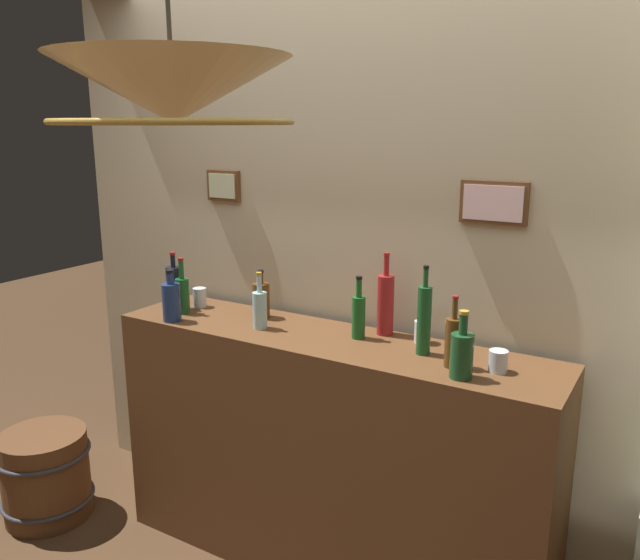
# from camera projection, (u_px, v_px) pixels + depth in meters

# --- Properties ---
(panelled_rear_partition) EXTENTS (3.21, 0.15, 2.79)m
(panelled_rear_partition) POSITION_uv_depth(u_px,v_px,m) (361.00, 227.00, 2.73)
(panelled_rear_partition) COLOR beige
(panelled_rear_partition) RESTS_ON ground
(bar_shelf_unit) EXTENTS (1.91, 0.43, 1.06)m
(bar_shelf_unit) POSITION_uv_depth(u_px,v_px,m) (326.00, 455.00, 2.71)
(bar_shelf_unit) COLOR brown
(bar_shelf_unit) RESTS_ON ground
(liquor_bottle_sherry) EXTENTS (0.08, 0.08, 0.23)m
(liquor_bottle_sherry) POSITION_uv_depth(u_px,v_px,m) (171.00, 301.00, 2.78)
(liquor_bottle_sherry) COLOR navy
(liquor_bottle_sherry) RESTS_ON bar_shelf_unit
(liquor_bottle_brandy) EXTENTS (0.05, 0.05, 0.34)m
(liquor_bottle_brandy) POSITION_uv_depth(u_px,v_px,m) (424.00, 319.00, 2.37)
(liquor_bottle_brandy) COLOR #184E24
(liquor_bottle_brandy) RESTS_ON bar_shelf_unit
(liquor_bottle_mezcal) EXTENTS (0.08, 0.08, 0.22)m
(liquor_bottle_mezcal) POSITION_uv_depth(u_px,v_px,m) (261.00, 299.00, 2.84)
(liquor_bottle_mezcal) COLOR #5A3916
(liquor_bottle_mezcal) RESTS_ON bar_shelf_unit
(liquor_bottle_amaro) EXTENTS (0.08, 0.08, 0.24)m
(liquor_bottle_amaro) POSITION_uv_depth(u_px,v_px,m) (462.00, 354.00, 2.16)
(liquor_bottle_amaro) COLOR #1A4A25
(liquor_bottle_amaro) RESTS_ON bar_shelf_unit
(liquor_bottle_port) EXTENTS (0.05, 0.05, 0.26)m
(liquor_bottle_port) POSITION_uv_depth(u_px,v_px,m) (359.00, 315.00, 2.56)
(liquor_bottle_port) COLOR #185821
(liquor_bottle_port) RESTS_ON bar_shelf_unit
(liquor_bottle_vodka) EXTENTS (0.07, 0.07, 0.27)m
(liquor_bottle_vodka) POSITION_uv_depth(u_px,v_px,m) (174.00, 287.00, 2.97)
(liquor_bottle_vodka) COLOR black
(liquor_bottle_vodka) RESTS_ON bar_shelf_unit
(liquor_bottle_scotch) EXTENTS (0.06, 0.06, 0.24)m
(liquor_bottle_scotch) POSITION_uv_depth(u_px,v_px,m) (260.00, 309.00, 2.68)
(liquor_bottle_scotch) COLOR #A3D3D8
(liquor_bottle_scotch) RESTS_ON bar_shelf_unit
(liquor_bottle_gin) EXTENTS (0.07, 0.07, 0.34)m
(liquor_bottle_gin) POSITION_uv_depth(u_px,v_px,m) (385.00, 304.00, 2.60)
(liquor_bottle_gin) COLOR maroon
(liquor_bottle_gin) RESTS_ON bar_shelf_unit
(liquor_bottle_rye) EXTENTS (0.06, 0.06, 0.26)m
(liquor_bottle_rye) POSITION_uv_depth(u_px,v_px,m) (182.00, 294.00, 2.90)
(liquor_bottle_rye) COLOR #195524
(liquor_bottle_rye) RESTS_ON bar_shelf_unit
(liquor_bottle_bourbon) EXTENTS (0.06, 0.06, 0.26)m
(liquor_bottle_bourbon) POSITION_uv_depth(u_px,v_px,m) (453.00, 341.00, 2.25)
(liquor_bottle_bourbon) COLOR #573615
(liquor_bottle_bourbon) RESTS_ON bar_shelf_unit
(glass_tumbler_rocks) EXTENTS (0.07, 0.07, 0.08)m
(glass_tumbler_rocks) POSITION_uv_depth(u_px,v_px,m) (498.00, 361.00, 2.22)
(glass_tumbler_rocks) COLOR silver
(glass_tumbler_rocks) RESTS_ON bar_shelf_unit
(glass_tumbler_highball) EXTENTS (0.06, 0.06, 0.09)m
(glass_tumbler_highball) POSITION_uv_depth(u_px,v_px,m) (422.00, 332.00, 2.51)
(glass_tumbler_highball) COLOR silver
(glass_tumbler_highball) RESTS_ON bar_shelf_unit
(glass_tumbler_shot) EXTENTS (0.06, 0.06, 0.09)m
(glass_tumbler_shot) POSITION_uv_depth(u_px,v_px,m) (200.00, 297.00, 3.01)
(glass_tumbler_shot) COLOR silver
(glass_tumbler_shot) RESTS_ON bar_shelf_unit
(pendant_lamp) EXTENTS (0.62, 0.62, 0.48)m
(pendant_lamp) POSITION_uv_depth(u_px,v_px,m) (173.00, 93.00, 1.62)
(pendant_lamp) COLOR beige
(wooden_barrel) EXTENTS (0.44, 0.44, 0.44)m
(wooden_barrel) POSITION_uv_depth(u_px,v_px,m) (46.00, 475.00, 3.15)
(wooden_barrel) COLOR brown
(wooden_barrel) RESTS_ON ground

